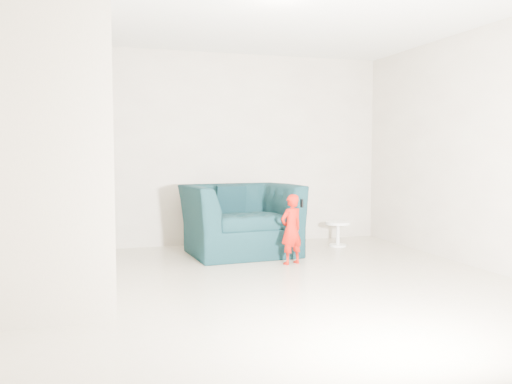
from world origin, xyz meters
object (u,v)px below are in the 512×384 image
(staircase, at_px, (54,192))
(toddler, at_px, (291,229))
(armchair, at_px, (240,219))
(side_table, at_px, (338,230))

(staircase, bearing_deg, toddler, 12.43)
(armchair, height_order, toddler, armchair)
(armchair, xyz_separation_m, side_table, (1.44, 0.12, -0.22))
(side_table, height_order, staircase, staircase)
(staircase, bearing_deg, armchair, 32.40)
(armchair, relative_size, toddler, 1.67)
(toddler, bearing_deg, staircase, -7.66)
(side_table, bearing_deg, staircase, -157.46)
(armchair, distance_m, staircase, 2.61)
(toddler, distance_m, side_table, 1.41)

